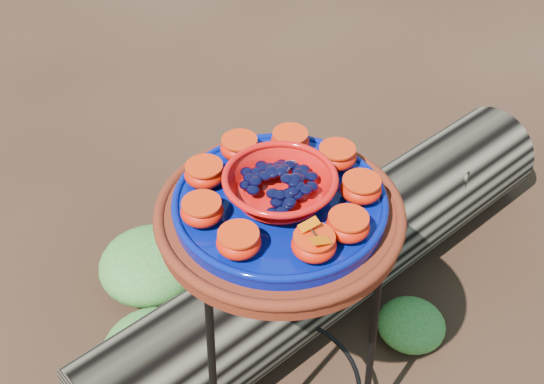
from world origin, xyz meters
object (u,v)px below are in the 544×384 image
object	(u,v)px
plant_stand	(278,335)
cobalt_plate	(280,204)
terracotta_saucer	(280,217)
red_bowl	(280,188)
driftwood_log	(333,258)

from	to	relation	value
plant_stand	cobalt_plate	distance (m)	0.40
terracotta_saucer	cobalt_plate	world-z (taller)	cobalt_plate
plant_stand	terracotta_saucer	size ratio (longest dim) A/B	1.53
terracotta_saucer	cobalt_plate	size ratio (longest dim) A/B	1.17
cobalt_plate	red_bowl	world-z (taller)	red_bowl
plant_stand	red_bowl	xyz separation A→B (m)	(0.00, 0.00, 0.44)
cobalt_plate	driftwood_log	world-z (taller)	cobalt_plate
cobalt_plate	red_bowl	distance (m)	0.04
plant_stand	red_bowl	world-z (taller)	red_bowl
plant_stand	driftwood_log	size ratio (longest dim) A/B	0.44
cobalt_plate	driftwood_log	xyz separation A→B (m)	(0.29, 0.34, -0.60)
cobalt_plate	driftwood_log	distance (m)	0.75
terracotta_saucer	red_bowl	distance (m)	0.07
red_bowl	driftwood_log	world-z (taller)	red_bowl
terracotta_saucer	driftwood_log	size ratio (longest dim) A/B	0.29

